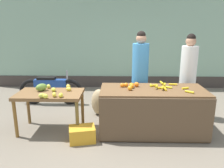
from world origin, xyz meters
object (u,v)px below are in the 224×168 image
Objects in this scene: parked_motorcycle at (51,89)px; produce_crate at (82,134)px; vendor_woman_white_shirt at (188,76)px; produce_sack at (99,102)px; vendor_woman_blue_shirt at (140,75)px.

produce_crate is (1.07, -1.85, -0.27)m from parked_motorcycle.
vendor_woman_white_shirt is at bearing 29.17° from produce_crate.
produce_crate is at bearing -150.83° from vendor_woman_white_shirt.
parked_motorcycle is at bearing 167.95° from vendor_woman_white_shirt.
vendor_woman_white_shirt reaches higher than produce_sack.
vendor_woman_blue_shirt is at bearing -175.24° from vendor_woman_white_shirt.
vendor_woman_white_shirt reaches higher than produce_crate.
vendor_woman_blue_shirt is 1.09m from produce_sack.
vendor_woman_blue_shirt reaches higher than produce_crate.
vendor_woman_blue_shirt is 3.13× the size of produce_sack.
vendor_woman_white_shirt reaches higher than parked_motorcycle.
vendor_woman_blue_shirt reaches higher than vendor_woman_white_shirt.
vendor_woman_white_shirt is 3.03× the size of produce_sack.
vendor_woman_blue_shirt is at bearing 45.29° from produce_crate.
vendor_woman_white_shirt is at bearing 4.76° from vendor_woman_blue_shirt.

